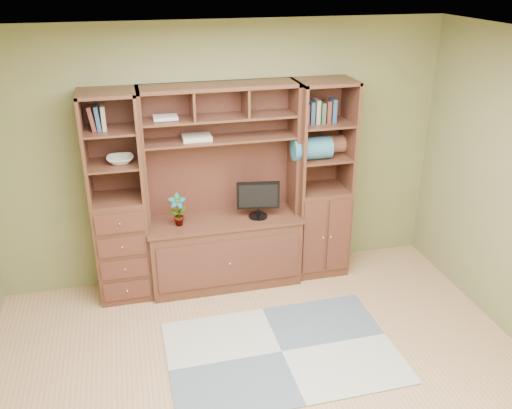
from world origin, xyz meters
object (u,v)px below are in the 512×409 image
object	(u,v)px
left_tower	(118,200)
right_tower	(321,181)
monitor	(258,193)
center_hutch	(223,192)

from	to	relation	value
left_tower	right_tower	xyz separation A→B (m)	(2.02, 0.00, 0.00)
right_tower	monitor	xyz separation A→B (m)	(-0.68, -0.07, -0.04)
right_tower	monitor	distance (m)	0.69
center_hutch	right_tower	size ratio (longest dim) A/B	1.00
center_hutch	monitor	size ratio (longest dim) A/B	3.95
monitor	center_hutch	bearing A→B (deg)	-176.12
left_tower	monitor	bearing A→B (deg)	-3.20
left_tower	right_tower	distance (m)	2.02
center_hutch	right_tower	bearing A→B (deg)	2.23
left_tower	right_tower	world-z (taller)	same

